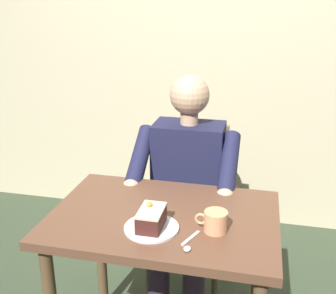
{
  "coord_description": "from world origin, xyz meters",
  "views": [
    {
      "loc": [
        -0.34,
        1.4,
        1.56
      ],
      "look_at": [
        0.01,
        -0.1,
        1.01
      ],
      "focal_mm": 43.54,
      "sensor_mm": 36.0,
      "label": 1
    }
  ],
  "objects_px": {
    "cake_slice": "(151,218)",
    "dessert_spoon": "(189,244)",
    "chair": "(191,198)",
    "coffee_cup": "(215,221)",
    "dining_table": "(164,239)",
    "seated_person": "(185,190)"
  },
  "relations": [
    {
      "from": "dining_table",
      "to": "chair",
      "type": "xyz_separation_m",
      "value": [
        0.0,
        -0.65,
        -0.13
      ]
    },
    {
      "from": "dining_table",
      "to": "cake_slice",
      "type": "xyz_separation_m",
      "value": [
        0.02,
        0.12,
        0.16
      ]
    },
    {
      "from": "dining_table",
      "to": "coffee_cup",
      "type": "xyz_separation_m",
      "value": [
        -0.21,
        0.08,
        0.16
      ]
    },
    {
      "from": "seated_person",
      "to": "coffee_cup",
      "type": "bearing_deg",
      "value": 111.17
    },
    {
      "from": "cake_slice",
      "to": "dessert_spoon",
      "type": "xyz_separation_m",
      "value": [
        -0.16,
        0.07,
        -0.04
      ]
    },
    {
      "from": "chair",
      "to": "cake_slice",
      "type": "distance_m",
      "value": 0.82
    },
    {
      "from": "chair",
      "to": "dessert_spoon",
      "type": "xyz_separation_m",
      "value": [
        -0.14,
        0.84,
        0.25
      ]
    },
    {
      "from": "seated_person",
      "to": "dessert_spoon",
      "type": "height_order",
      "value": "seated_person"
    },
    {
      "from": "coffee_cup",
      "to": "dessert_spoon",
      "type": "xyz_separation_m",
      "value": [
        0.08,
        0.11,
        -0.04
      ]
    },
    {
      "from": "chair",
      "to": "coffee_cup",
      "type": "relative_size",
      "value": 7.5
    },
    {
      "from": "coffee_cup",
      "to": "dessert_spoon",
      "type": "bearing_deg",
      "value": 55.24
    },
    {
      "from": "seated_person",
      "to": "cake_slice",
      "type": "distance_m",
      "value": 0.62
    },
    {
      "from": "cake_slice",
      "to": "coffee_cup",
      "type": "height_order",
      "value": "cake_slice"
    },
    {
      "from": "dining_table",
      "to": "coffee_cup",
      "type": "height_order",
      "value": "coffee_cup"
    },
    {
      "from": "coffee_cup",
      "to": "seated_person",
      "type": "bearing_deg",
      "value": -68.83
    },
    {
      "from": "cake_slice",
      "to": "coffee_cup",
      "type": "distance_m",
      "value": 0.24
    },
    {
      "from": "dining_table",
      "to": "chair",
      "type": "relative_size",
      "value": 0.99
    },
    {
      "from": "seated_person",
      "to": "dessert_spoon",
      "type": "distance_m",
      "value": 0.69
    },
    {
      "from": "dining_table",
      "to": "seated_person",
      "type": "relative_size",
      "value": 0.74
    },
    {
      "from": "dining_table",
      "to": "cake_slice",
      "type": "bearing_deg",
      "value": 81.37
    },
    {
      "from": "coffee_cup",
      "to": "cake_slice",
      "type": "bearing_deg",
      "value": 9.86
    },
    {
      "from": "chair",
      "to": "dining_table",
      "type": "bearing_deg",
      "value": 90.0
    }
  ]
}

